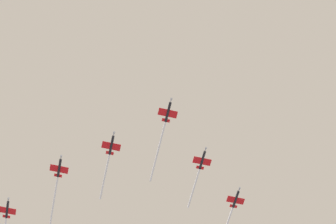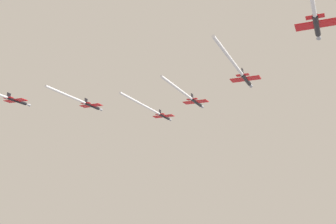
{
  "view_description": "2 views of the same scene",
  "coord_description": "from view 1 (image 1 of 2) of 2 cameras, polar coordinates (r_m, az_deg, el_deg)",
  "views": [
    {
      "loc": [
        67.28,
        62.81,
        1.88
      ],
      "look_at": [
        15.99,
        -3.84,
        183.45
      ],
      "focal_mm": 52.58,
      "sensor_mm": 36.0,
      "label": 1
    },
    {
      "loc": [
        13.43,
        -157.67,
        146.71
      ],
      "look_at": [
        17.11,
        -17.99,
        181.65
      ],
      "focal_mm": 44.39,
      "sensor_mm": 36.0,
      "label": 2
    }
  ],
  "objects": [
    {
      "name": "jet_port_outer",
      "position": [
        228.45,
        7.42,
        -11.24
      ],
      "size": [
        15.31,
        30.21,
        2.3
      ],
      "rotation": [
        0.0,
        0.0,
        5.86
      ],
      "color": "black"
    },
    {
      "name": "jet_port_inner",
      "position": [
        215.67,
        3.6,
        -6.89
      ],
      "size": [
        14.91,
        29.32,
        2.3
      ],
      "rotation": [
        0.0,
        0.0,
        5.86
      ],
      "color": "black"
    },
    {
      "name": "jet_starboard_inner",
      "position": [
        210.1,
        -6.9,
        -5.39
      ],
      "size": [
        15.81,
        31.31,
        2.3
      ],
      "rotation": [
        0.0,
        0.0,
        5.86
      ],
      "color": "black"
    },
    {
      "name": "jet_starboard_outer",
      "position": [
        220.39,
        -12.76,
        -7.99
      ],
      "size": [
        16.78,
        33.42,
        2.3
      ],
      "rotation": [
        0.0,
        0.0,
        5.86
      ],
      "color": "black"
    },
    {
      "name": "jet_lead",
      "position": [
        204.07,
        -0.59,
        -2.3
      ],
      "size": [
        18.51,
        37.22,
        2.3
      ],
      "rotation": [
        0.0,
        0.0,
        5.86
      ],
      "color": "black"
    }
  ]
}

